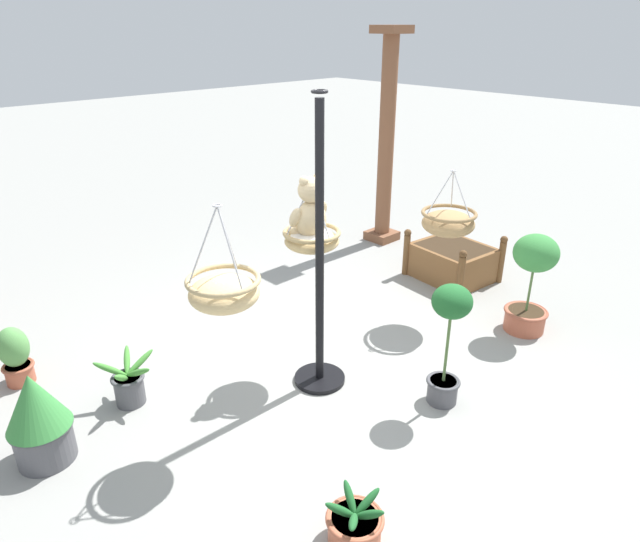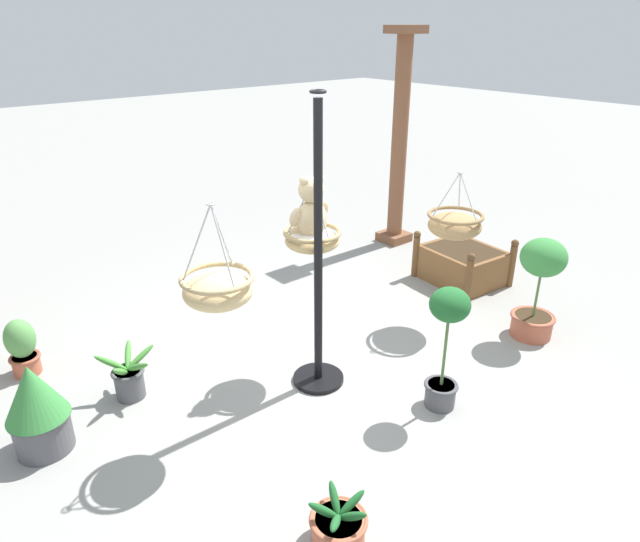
{
  "view_description": "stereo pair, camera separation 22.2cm",
  "coord_description": "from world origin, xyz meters",
  "px_view_note": "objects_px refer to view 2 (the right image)",
  "views": [
    {
      "loc": [
        -2.9,
        -3.02,
        2.87
      ],
      "look_at": [
        0.0,
        0.07,
        0.95
      ],
      "focal_mm": 31.1,
      "sensor_mm": 36.0,
      "label": 1
    },
    {
      "loc": [
        -2.73,
        -3.17,
        2.87
      ],
      "look_at": [
        0.0,
        0.07,
        0.95
      ],
      "focal_mm": 31.1,
      "sensor_mm": 36.0,
      "label": 2
    }
  ],
  "objects_px": {
    "potted_plant_fern_front": "(338,526)",
    "potted_plant_trailing_ivy": "(37,408)",
    "teddy_bear": "(311,211)",
    "hanging_basket_with_teddy": "(313,239)",
    "potted_plant_bushy_green": "(446,340)",
    "potted_plant_flowering_red": "(129,378)",
    "greenhouse_pillar_right": "(399,145)",
    "wooden_planter_box": "(462,263)",
    "display_pole_central": "(318,304)",
    "potted_plant_conical_shrub": "(22,347)",
    "hanging_basket_left_high": "(218,289)",
    "potted_plant_tall_leafy": "(539,284)",
    "hanging_basket_right_low": "(455,224)"
  },
  "relations": [
    {
      "from": "potted_plant_fern_front",
      "to": "potted_plant_trailing_ivy",
      "type": "relative_size",
      "value": 0.53
    },
    {
      "from": "potted_plant_tall_leafy",
      "to": "potted_plant_conical_shrub",
      "type": "height_order",
      "value": "potted_plant_tall_leafy"
    },
    {
      "from": "display_pole_central",
      "to": "potted_plant_tall_leafy",
      "type": "relative_size",
      "value": 2.37
    },
    {
      "from": "potted_plant_fern_front",
      "to": "potted_plant_bushy_green",
      "type": "bearing_deg",
      "value": 16.21
    },
    {
      "from": "hanging_basket_left_high",
      "to": "potted_plant_trailing_ivy",
      "type": "relative_size",
      "value": 1.02
    },
    {
      "from": "potted_plant_bushy_green",
      "to": "potted_plant_trailing_ivy",
      "type": "height_order",
      "value": "potted_plant_bushy_green"
    },
    {
      "from": "teddy_bear",
      "to": "potted_plant_fern_front",
      "type": "height_order",
      "value": "teddy_bear"
    },
    {
      "from": "hanging_basket_with_teddy",
      "to": "wooden_planter_box",
      "type": "height_order",
      "value": "hanging_basket_with_teddy"
    },
    {
      "from": "hanging_basket_with_teddy",
      "to": "potted_plant_bushy_green",
      "type": "height_order",
      "value": "hanging_basket_with_teddy"
    },
    {
      "from": "teddy_bear",
      "to": "potted_plant_bushy_green",
      "type": "xyz_separation_m",
      "value": [
        0.39,
        -1.17,
        -0.83
      ]
    },
    {
      "from": "hanging_basket_with_teddy",
      "to": "potted_plant_fern_front",
      "type": "height_order",
      "value": "hanging_basket_with_teddy"
    },
    {
      "from": "potted_plant_trailing_ivy",
      "to": "hanging_basket_with_teddy",
      "type": "bearing_deg",
      "value": -10.09
    },
    {
      "from": "greenhouse_pillar_right",
      "to": "wooden_planter_box",
      "type": "relative_size",
      "value": 2.82
    },
    {
      "from": "display_pole_central",
      "to": "greenhouse_pillar_right",
      "type": "xyz_separation_m",
      "value": [
        3.0,
        1.89,
        0.61
      ]
    },
    {
      "from": "teddy_bear",
      "to": "potted_plant_flowering_red",
      "type": "height_order",
      "value": "teddy_bear"
    },
    {
      "from": "display_pole_central",
      "to": "hanging_basket_left_high",
      "type": "height_order",
      "value": "display_pole_central"
    },
    {
      "from": "hanging_basket_right_low",
      "to": "hanging_basket_left_high",
      "type": "bearing_deg",
      "value": -178.98
    },
    {
      "from": "display_pole_central",
      "to": "hanging_basket_with_teddy",
      "type": "relative_size",
      "value": 4.14
    },
    {
      "from": "potted_plant_flowering_red",
      "to": "hanging_basket_with_teddy",
      "type": "bearing_deg",
      "value": -21.58
    },
    {
      "from": "wooden_planter_box",
      "to": "potted_plant_bushy_green",
      "type": "relative_size",
      "value": 0.95
    },
    {
      "from": "potted_plant_fern_front",
      "to": "potted_plant_tall_leafy",
      "type": "bearing_deg",
      "value": 10.22
    },
    {
      "from": "potted_plant_tall_leafy",
      "to": "potted_plant_bushy_green",
      "type": "relative_size",
      "value": 0.97
    },
    {
      "from": "teddy_bear",
      "to": "potted_plant_conical_shrub",
      "type": "bearing_deg",
      "value": 144.2
    },
    {
      "from": "display_pole_central",
      "to": "wooden_planter_box",
      "type": "distance_m",
      "value": 2.71
    },
    {
      "from": "display_pole_central",
      "to": "hanging_basket_right_low",
      "type": "bearing_deg",
      "value": -0.65
    },
    {
      "from": "potted_plant_fern_front",
      "to": "potted_plant_flowering_red",
      "type": "height_order",
      "value": "potted_plant_flowering_red"
    },
    {
      "from": "teddy_bear",
      "to": "potted_plant_tall_leafy",
      "type": "distance_m",
      "value": 2.4
    },
    {
      "from": "wooden_planter_box",
      "to": "potted_plant_bushy_green",
      "type": "bearing_deg",
      "value": -147.17
    },
    {
      "from": "greenhouse_pillar_right",
      "to": "display_pole_central",
      "type": "bearing_deg",
      "value": -147.76
    },
    {
      "from": "hanging_basket_with_teddy",
      "to": "potted_plant_tall_leafy",
      "type": "bearing_deg",
      "value": -27.78
    },
    {
      "from": "wooden_planter_box",
      "to": "potted_plant_bushy_green",
      "type": "distance_m",
      "value": 2.52
    },
    {
      "from": "teddy_bear",
      "to": "wooden_planter_box",
      "type": "bearing_deg",
      "value": 4.0
    },
    {
      "from": "display_pole_central",
      "to": "wooden_planter_box",
      "type": "xyz_separation_m",
      "value": [
        2.62,
        0.45,
        -0.53
      ]
    },
    {
      "from": "potted_plant_fern_front",
      "to": "potted_plant_bushy_green",
      "type": "height_order",
      "value": "potted_plant_bushy_green"
    },
    {
      "from": "hanging_basket_right_low",
      "to": "potted_plant_flowering_red",
      "type": "height_order",
      "value": "hanging_basket_right_low"
    },
    {
      "from": "teddy_bear",
      "to": "wooden_planter_box",
      "type": "height_order",
      "value": "teddy_bear"
    },
    {
      "from": "potted_plant_fern_front",
      "to": "potted_plant_trailing_ivy",
      "type": "height_order",
      "value": "potted_plant_trailing_ivy"
    },
    {
      "from": "greenhouse_pillar_right",
      "to": "potted_plant_flowering_red",
      "type": "relative_size",
      "value": 5.7
    },
    {
      "from": "display_pole_central",
      "to": "potted_plant_trailing_ivy",
      "type": "bearing_deg",
      "value": 162.69
    },
    {
      "from": "hanging_basket_left_high",
      "to": "potted_plant_conical_shrub",
      "type": "height_order",
      "value": "hanging_basket_left_high"
    },
    {
      "from": "hanging_basket_right_low",
      "to": "potted_plant_fern_front",
      "type": "bearing_deg",
      "value": -153.97
    },
    {
      "from": "teddy_bear",
      "to": "potted_plant_trailing_ivy",
      "type": "height_order",
      "value": "teddy_bear"
    },
    {
      "from": "potted_plant_flowering_red",
      "to": "potted_plant_conical_shrub",
      "type": "bearing_deg",
      "value": 121.74
    },
    {
      "from": "potted_plant_conical_shrub",
      "to": "potted_plant_bushy_green",
      "type": "bearing_deg",
      "value": -47.39
    },
    {
      "from": "hanging_basket_with_teddy",
      "to": "potted_plant_flowering_red",
      "type": "xyz_separation_m",
      "value": [
        -1.49,
        0.59,
        -1.04
      ]
    },
    {
      "from": "potted_plant_flowering_red",
      "to": "potted_plant_trailing_ivy",
      "type": "xyz_separation_m",
      "value": [
        -0.73,
        -0.19,
        0.19
      ]
    },
    {
      "from": "hanging_basket_with_teddy",
      "to": "hanging_basket_right_low",
      "type": "bearing_deg",
      "value": -9.69
    },
    {
      "from": "potted_plant_bushy_green",
      "to": "hanging_basket_right_low",
      "type": "bearing_deg",
      "value": 36.42
    },
    {
      "from": "teddy_bear",
      "to": "hanging_basket_right_low",
      "type": "height_order",
      "value": "teddy_bear"
    },
    {
      "from": "hanging_basket_left_high",
      "to": "potted_plant_tall_leafy",
      "type": "xyz_separation_m",
      "value": [
        3.05,
        -0.72,
        -0.65
      ]
    }
  ]
}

